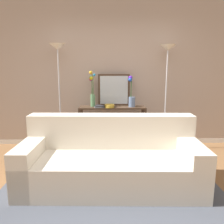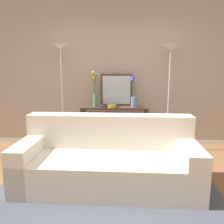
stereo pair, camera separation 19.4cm
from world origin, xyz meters
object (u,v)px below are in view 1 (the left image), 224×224
(book_row_under_console, at_px, (93,145))
(floor_lamp_left, at_px, (58,68))
(floor_lamp_right, at_px, (167,68))
(vase_short_flowers, at_px, (132,96))
(wall_mirror, at_px, (114,90))
(console_table, at_px, (112,120))
(couch, at_px, (111,161))
(book_stack, at_px, (100,106))
(vase_tall_flowers, at_px, (92,91))
(fruit_bowl, at_px, (110,106))

(book_row_under_console, bearing_deg, floor_lamp_left, -174.47)
(floor_lamp_right, relative_size, vase_short_flowers, 3.36)
(floor_lamp_right, relative_size, wall_mirror, 3.21)
(floor_lamp_right, bearing_deg, console_table, 176.71)
(floor_lamp_left, xyz_separation_m, book_row_under_console, (0.58, 0.06, -1.45))
(couch, height_order, wall_mirror, wall_mirror)
(console_table, relative_size, book_stack, 6.58)
(couch, bearing_deg, floor_lamp_left, 124.72)
(floor_lamp_left, distance_m, vase_short_flowers, 1.40)
(floor_lamp_left, xyz_separation_m, book_stack, (0.72, -0.04, -0.69))
(wall_mirror, bearing_deg, console_table, -104.44)
(couch, relative_size, vase_short_flowers, 3.98)
(floor_lamp_left, distance_m, floor_lamp_right, 1.93)
(floor_lamp_left, xyz_separation_m, wall_mirror, (0.99, 0.19, -0.41))
(vase_tall_flowers, distance_m, fruit_bowl, 0.43)
(floor_lamp_left, bearing_deg, couch, -55.28)
(book_row_under_console, bearing_deg, console_table, -0.00)
(floor_lamp_left, xyz_separation_m, vase_short_flowers, (1.31, 0.04, -0.51))
(wall_mirror, bearing_deg, fruit_bowl, -111.19)
(couch, height_order, book_row_under_console, couch)
(vase_short_flowers, bearing_deg, vase_tall_flowers, 176.19)
(couch, bearing_deg, vase_short_flowers, 73.54)
(vase_tall_flowers, height_order, fruit_bowl, vase_tall_flowers)
(wall_mirror, relative_size, vase_short_flowers, 1.05)
(vase_tall_flowers, bearing_deg, couch, -76.91)
(floor_lamp_left, height_order, vase_tall_flowers, floor_lamp_left)
(floor_lamp_right, xyz_separation_m, vase_tall_flowers, (-1.35, 0.08, -0.40))
(fruit_bowl, bearing_deg, console_table, 60.23)
(floor_lamp_left, relative_size, book_row_under_console, 7.33)
(fruit_bowl, height_order, book_stack, fruit_bowl)
(book_row_under_console, bearing_deg, vase_short_flowers, -1.59)
(floor_lamp_right, relative_size, book_stack, 10.21)
(console_table, bearing_deg, vase_short_flowers, -3.27)
(floor_lamp_right, xyz_separation_m, book_stack, (-1.21, -0.04, -0.68))
(wall_mirror, relative_size, book_row_under_console, 2.27)
(wall_mirror, relative_size, book_stack, 3.18)
(floor_lamp_left, height_order, floor_lamp_right, floor_lamp_left)
(console_table, distance_m, vase_tall_flowers, 0.67)
(floor_lamp_right, height_order, vase_tall_flowers, floor_lamp_right)
(book_stack, bearing_deg, console_table, 21.77)
(couch, height_order, vase_tall_flowers, vase_tall_flowers)
(console_table, xyz_separation_m, floor_lamp_left, (-0.95, -0.06, 0.96))
(vase_tall_flowers, xyz_separation_m, fruit_bowl, (0.32, -0.12, -0.26))
(vase_short_flowers, xyz_separation_m, fruit_bowl, (-0.41, -0.07, -0.17))
(console_table, height_order, vase_short_flowers, vase_short_flowers)
(wall_mirror, relative_size, vase_tall_flowers, 0.91)
(vase_tall_flowers, bearing_deg, vase_short_flowers, -3.81)
(couch, height_order, floor_lamp_right, floor_lamp_right)
(console_table, height_order, fruit_bowl, fruit_bowl)
(floor_lamp_right, xyz_separation_m, book_row_under_console, (-1.35, 0.06, -1.44))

